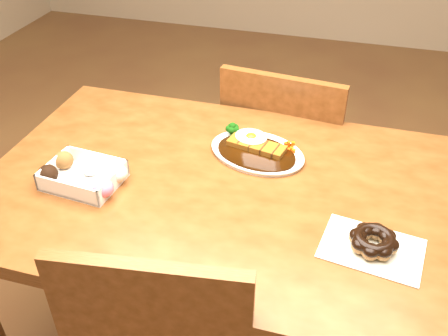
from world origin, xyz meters
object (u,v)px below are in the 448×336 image
(katsu_curry_plate, at_px, (256,149))
(donut_box, at_px, (83,175))
(pon_de_ring, at_px, (373,242))
(chair_far, at_px, (285,160))
(table, at_px, (217,212))

(katsu_curry_plate, distance_m, donut_box, 0.47)
(katsu_curry_plate, relative_size, pon_de_ring, 1.31)
(chair_far, relative_size, katsu_curry_plate, 2.84)
(chair_far, relative_size, donut_box, 3.98)
(table, distance_m, chair_far, 0.57)
(table, height_order, chair_far, chair_far)
(table, height_order, katsu_curry_plate, katsu_curry_plate)
(table, height_order, donut_box, donut_box)
(donut_box, bearing_deg, pon_de_ring, -3.19)
(chair_far, distance_m, donut_box, 0.81)
(chair_far, height_order, katsu_curry_plate, chair_far)
(donut_box, distance_m, pon_de_ring, 0.72)
(pon_de_ring, bearing_deg, katsu_curry_plate, 138.18)
(table, distance_m, pon_de_ring, 0.43)
(pon_de_ring, bearing_deg, donut_box, 176.81)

